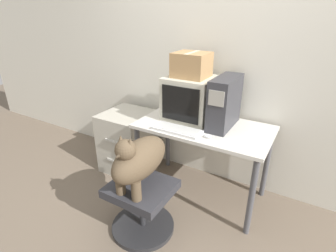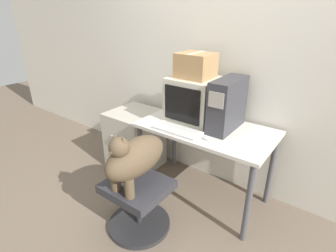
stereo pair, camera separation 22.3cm
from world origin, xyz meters
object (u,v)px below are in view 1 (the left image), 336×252
at_px(pc_tower, 225,102).
at_px(dog, 139,159).
at_px(cardboard_box, 192,65).
at_px(keyboard, 177,130).
at_px(filing_cabinet, 129,141).
at_px(crt_monitor, 190,98).
at_px(office_chair, 142,205).

bearing_deg(pc_tower, dog, -115.80).
xyz_separation_m(pc_tower, cardboard_box, (-0.34, 0.02, 0.29)).
height_order(keyboard, filing_cabinet, keyboard).
bearing_deg(crt_monitor, cardboard_box, 90.00).
relative_size(filing_cabinet, cardboard_box, 2.25).
bearing_deg(keyboard, cardboard_box, 96.46).
distance_m(pc_tower, cardboard_box, 0.45).
xyz_separation_m(office_chair, dog, (0.00, -0.01, 0.45)).
bearing_deg(dog, keyboard, 81.35).
bearing_deg(filing_cabinet, dog, -46.17).
distance_m(keyboard, dog, 0.48).
bearing_deg(crt_monitor, filing_cabinet, -174.40).
distance_m(pc_tower, keyboard, 0.48).
height_order(pc_tower, office_chair, pc_tower).
height_order(keyboard, cardboard_box, cardboard_box).
relative_size(office_chair, dog, 0.91).
distance_m(pc_tower, dog, 0.91).
bearing_deg(cardboard_box, keyboard, -83.54).
xyz_separation_m(crt_monitor, keyboard, (0.04, -0.32, -0.19)).
bearing_deg(office_chair, keyboard, 81.11).
height_order(office_chair, dog, dog).
distance_m(crt_monitor, pc_tower, 0.34).
relative_size(crt_monitor, cardboard_box, 1.46).
height_order(crt_monitor, office_chair, crt_monitor).
height_order(keyboard, office_chair, keyboard).
distance_m(pc_tower, filing_cabinet, 1.24).
distance_m(keyboard, cardboard_box, 0.60).
bearing_deg(filing_cabinet, office_chair, -45.63).
height_order(pc_tower, dog, pc_tower).
bearing_deg(cardboard_box, office_chair, -92.49).
bearing_deg(filing_cabinet, cardboard_box, 5.91).
bearing_deg(dog, office_chair, 90.00).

